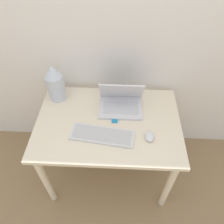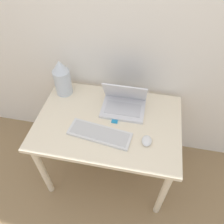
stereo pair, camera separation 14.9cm
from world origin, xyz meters
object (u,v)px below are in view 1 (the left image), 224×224
keyboard (102,135)px  vase (55,83)px  mouse (150,136)px  mp3_player (115,120)px  laptop (121,102)px

keyboard → vase: vase is taller
mouse → vase: vase is taller
vase → mp3_player: bearing=-25.6°
laptop → mp3_player: size_ratio=5.63×
mp3_player → mouse: bearing=-31.2°
mouse → keyboard: bearing=179.9°
keyboard → mp3_player: bearing=61.5°
keyboard → mp3_player: 0.17m
vase → mp3_player: 0.53m
keyboard → mouse: size_ratio=5.02×
mouse → vase: (-0.70, 0.36, 0.13)m
keyboard → mp3_player: (0.08, 0.15, -0.01)m
mp3_player → laptop: bearing=73.7°
mouse → vase: bearing=152.4°
mouse → vase: 0.80m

